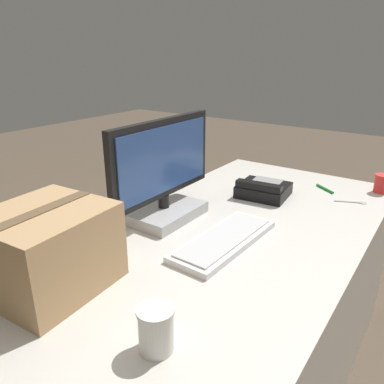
{
  "coord_description": "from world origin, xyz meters",
  "views": [
    {
      "loc": [
        -1.1,
        -0.61,
        1.38
      ],
      "look_at": [
        -0.06,
        0.12,
        0.9
      ],
      "focal_mm": 35.0,
      "sensor_mm": 36.0,
      "label": 1
    }
  ],
  "objects_px": {
    "monitor": "(163,179)",
    "cardboard_box": "(48,249)",
    "desk_phone": "(263,189)",
    "keyboard": "(224,240)",
    "paper_cup_right": "(382,183)",
    "paper_cup_left": "(156,329)",
    "pen_marker": "(325,189)",
    "spoon": "(356,202)"
  },
  "relations": [
    {
      "from": "cardboard_box",
      "to": "desk_phone",
      "type": "bearing_deg",
      "value": -10.9
    },
    {
      "from": "keyboard",
      "to": "desk_phone",
      "type": "xyz_separation_m",
      "value": [
        0.5,
        0.09,
        0.02
      ]
    },
    {
      "from": "pen_marker",
      "to": "monitor",
      "type": "bearing_deg",
      "value": 94.09
    },
    {
      "from": "monitor",
      "to": "pen_marker",
      "type": "height_order",
      "value": "monitor"
    },
    {
      "from": "keyboard",
      "to": "monitor",
      "type": "bearing_deg",
      "value": 82.5
    },
    {
      "from": "paper_cup_right",
      "to": "spoon",
      "type": "bearing_deg",
      "value": 162.98
    },
    {
      "from": "desk_phone",
      "to": "monitor",
      "type": "bearing_deg",
      "value": 147.31
    },
    {
      "from": "keyboard",
      "to": "pen_marker",
      "type": "bearing_deg",
      "value": -7.46
    },
    {
      "from": "paper_cup_left",
      "to": "pen_marker",
      "type": "xyz_separation_m",
      "value": [
        1.26,
        0.0,
        -0.05
      ]
    },
    {
      "from": "cardboard_box",
      "to": "monitor",
      "type": "bearing_deg",
      "value": 3.5
    },
    {
      "from": "monitor",
      "to": "cardboard_box",
      "type": "xyz_separation_m",
      "value": [
        -0.55,
        -0.03,
        -0.05
      ]
    },
    {
      "from": "desk_phone",
      "to": "paper_cup_left",
      "type": "distance_m",
      "value": 1.03
    },
    {
      "from": "spoon",
      "to": "cardboard_box",
      "type": "distance_m",
      "value": 1.29
    },
    {
      "from": "monitor",
      "to": "paper_cup_right",
      "type": "relative_size",
      "value": 6.4
    },
    {
      "from": "cardboard_box",
      "to": "pen_marker",
      "type": "relative_size",
      "value": 3.27
    },
    {
      "from": "desk_phone",
      "to": "paper_cup_right",
      "type": "height_order",
      "value": "paper_cup_right"
    },
    {
      "from": "keyboard",
      "to": "cardboard_box",
      "type": "bearing_deg",
      "value": 152.92
    },
    {
      "from": "desk_phone",
      "to": "spoon",
      "type": "relative_size",
      "value": 1.78
    },
    {
      "from": "desk_phone",
      "to": "pen_marker",
      "type": "xyz_separation_m",
      "value": [
        0.25,
        -0.21,
        -0.03
      ]
    },
    {
      "from": "cardboard_box",
      "to": "paper_cup_right",
      "type": "bearing_deg",
      "value": -24.75
    },
    {
      "from": "paper_cup_right",
      "to": "cardboard_box",
      "type": "xyz_separation_m",
      "value": [
        -1.36,
        0.63,
        0.07
      ]
    },
    {
      "from": "pen_marker",
      "to": "paper_cup_right",
      "type": "bearing_deg",
      "value": -115.61
    },
    {
      "from": "paper_cup_right",
      "to": "desk_phone",
      "type": "bearing_deg",
      "value": 130.11
    },
    {
      "from": "keyboard",
      "to": "paper_cup_right",
      "type": "distance_m",
      "value": 0.93
    },
    {
      "from": "paper_cup_left",
      "to": "paper_cup_right",
      "type": "distance_m",
      "value": 1.4
    },
    {
      "from": "desk_phone",
      "to": "paper_cup_left",
      "type": "bearing_deg",
      "value": -174.03
    },
    {
      "from": "paper_cup_left",
      "to": "paper_cup_right",
      "type": "height_order",
      "value": "paper_cup_left"
    },
    {
      "from": "monitor",
      "to": "desk_phone",
      "type": "bearing_deg",
      "value": -26.83
    },
    {
      "from": "monitor",
      "to": "keyboard",
      "type": "bearing_deg",
      "value": -99.57
    },
    {
      "from": "monitor",
      "to": "paper_cup_left",
      "type": "bearing_deg",
      "value": -142.38
    },
    {
      "from": "desk_phone",
      "to": "paper_cup_right",
      "type": "bearing_deg",
      "value": -55.74
    },
    {
      "from": "paper_cup_right",
      "to": "cardboard_box",
      "type": "bearing_deg",
      "value": 155.25
    },
    {
      "from": "spoon",
      "to": "pen_marker",
      "type": "height_order",
      "value": "pen_marker"
    },
    {
      "from": "monitor",
      "to": "spoon",
      "type": "height_order",
      "value": "monitor"
    },
    {
      "from": "paper_cup_left",
      "to": "spoon",
      "type": "distance_m",
      "value": 1.18
    },
    {
      "from": "paper_cup_left",
      "to": "cardboard_box",
      "type": "height_order",
      "value": "cardboard_box"
    },
    {
      "from": "keyboard",
      "to": "pen_marker",
      "type": "relative_size",
      "value": 4.4
    },
    {
      "from": "cardboard_box",
      "to": "pen_marker",
      "type": "height_order",
      "value": "cardboard_box"
    },
    {
      "from": "paper_cup_left",
      "to": "keyboard",
      "type": "bearing_deg",
      "value": 13.78
    },
    {
      "from": "monitor",
      "to": "cardboard_box",
      "type": "distance_m",
      "value": 0.55
    },
    {
      "from": "monitor",
      "to": "desk_phone",
      "type": "height_order",
      "value": "monitor"
    },
    {
      "from": "paper_cup_right",
      "to": "pen_marker",
      "type": "relative_size",
      "value": 0.83
    }
  ]
}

